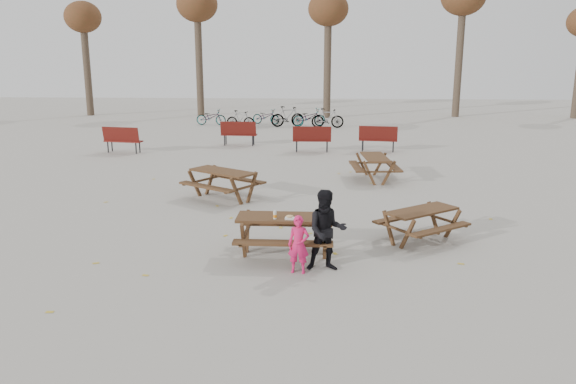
# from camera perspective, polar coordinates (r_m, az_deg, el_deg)

# --- Properties ---
(ground) EXTENTS (80.00, 80.00, 0.00)m
(ground) POSITION_cam_1_polar(r_m,az_deg,el_deg) (10.77, -0.31, -6.44)
(ground) COLOR gray
(ground) RESTS_ON ground
(main_picnic_table) EXTENTS (1.80, 1.45, 0.78)m
(main_picnic_table) POSITION_cam_1_polar(r_m,az_deg,el_deg) (10.58, -0.32, -3.46)
(main_picnic_table) COLOR #352313
(main_picnic_table) RESTS_ON ground
(food_tray) EXTENTS (0.18, 0.11, 0.03)m
(food_tray) POSITION_cam_1_polar(r_m,az_deg,el_deg) (10.32, 0.19, -2.70)
(food_tray) COLOR white
(food_tray) RESTS_ON main_picnic_table
(bread_roll) EXTENTS (0.14, 0.06, 0.05)m
(bread_roll) POSITION_cam_1_polar(r_m,az_deg,el_deg) (10.31, 0.19, -2.48)
(bread_roll) COLOR tan
(bread_roll) RESTS_ON food_tray
(soda_bottle) EXTENTS (0.07, 0.07, 0.17)m
(soda_bottle) POSITION_cam_1_polar(r_m,az_deg,el_deg) (10.34, -1.34, -2.36)
(soda_bottle) COLOR silver
(soda_bottle) RESTS_ON main_picnic_table
(child) EXTENTS (0.40, 0.28, 1.03)m
(child) POSITION_cam_1_polar(r_m,az_deg,el_deg) (9.78, 1.09, -5.37)
(child) COLOR #DD1B5A
(child) RESTS_ON ground
(adult) EXTENTS (0.77, 0.63, 1.46)m
(adult) POSITION_cam_1_polar(r_m,az_deg,el_deg) (9.85, 3.95, -3.93)
(adult) COLOR black
(adult) RESTS_ON ground
(picnic_table_east) EXTENTS (2.00, 1.94, 0.67)m
(picnic_table_east) POSITION_cam_1_polar(r_m,az_deg,el_deg) (11.78, 13.37, -3.32)
(picnic_table_east) COLOR #352313
(picnic_table_east) RESTS_ON ground
(picnic_table_north) EXTENTS (2.30, 2.20, 0.77)m
(picnic_table_north) POSITION_cam_1_polar(r_m,az_deg,el_deg) (14.88, -6.63, 0.72)
(picnic_table_north) COLOR #352313
(picnic_table_north) RESTS_ON ground
(picnic_table_far) EXTENTS (1.51, 1.81, 0.73)m
(picnic_table_far) POSITION_cam_1_polar(r_m,az_deg,el_deg) (17.30, 8.80, 2.41)
(picnic_table_far) COLOR #352313
(picnic_table_far) RESTS_ON ground
(park_bench_row) EXTENTS (11.59, 2.74, 1.03)m
(park_bench_row) POSITION_cam_1_polar(r_m,az_deg,el_deg) (22.59, -2.54, 5.57)
(park_bench_row) COLOR #5E1812
(park_bench_row) RESTS_ON ground
(bicycle_row) EXTENTS (8.04, 2.75, 1.09)m
(bicycle_row) POSITION_cam_1_polar(r_m,az_deg,el_deg) (30.33, -1.10, 7.59)
(bicycle_row) COLOR black
(bicycle_row) RESTS_ON ground
(tree_row) EXTENTS (32.17, 3.52, 8.26)m
(tree_row) POSITION_cam_1_polar(r_m,az_deg,el_deg) (35.33, 3.93, 17.71)
(tree_row) COLOR #382B21
(tree_row) RESTS_ON ground
(fallen_leaves) EXTENTS (11.00, 11.00, 0.01)m
(fallen_leaves) POSITION_cam_1_polar(r_m,az_deg,el_deg) (13.12, 2.57, -2.71)
(fallen_leaves) COLOR gold
(fallen_leaves) RESTS_ON ground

